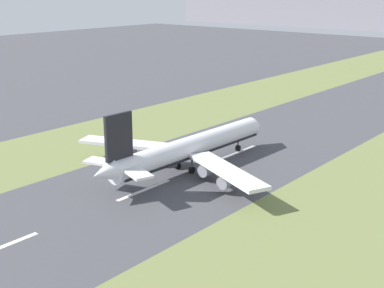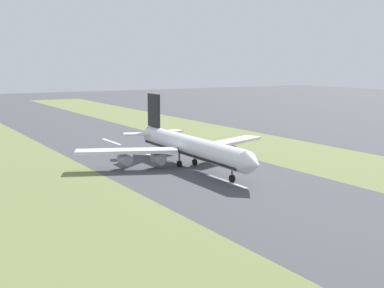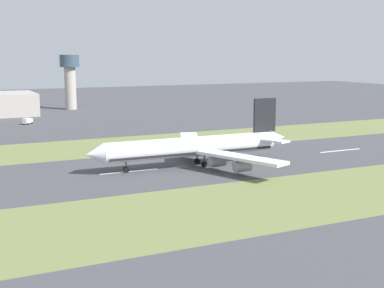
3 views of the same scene
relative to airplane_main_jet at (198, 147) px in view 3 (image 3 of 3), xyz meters
The scene contains 9 objects.
ground_plane 7.71m from the airplane_main_jet, 72.90° to the left, with size 800.00×800.00×0.00m, color #424247.
grass_median_west 44.24m from the airplane_main_jet, behind, with size 40.00×600.00×0.01m, color olive.
grass_median_east 47.03m from the airplane_main_jet, ahead, with size 40.00×600.00×0.01m, color olive.
centreline_dash_near 58.42m from the airplane_main_jet, 88.60° to the right, with size 1.20×18.00×0.01m, color silver.
centreline_dash_mid 19.12m from the airplane_main_jet, 85.52° to the right, with size 1.20×18.00×0.01m, color silver.
centreline_dash_far 22.76m from the airplane_main_jet, 86.30° to the left, with size 1.20×18.00×0.01m, color silver.
airplane_main_jet is the anchor object (origin of this frame).
control_tower 189.18m from the airplane_main_jet, ahead, with size 12.00×12.00×33.88m.
service_truck 129.88m from the airplane_main_jet, 14.23° to the left, with size 6.03×5.51×3.10m.
Camera 3 is at (-147.39, 67.38, 34.35)m, focal length 50.00 mm.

